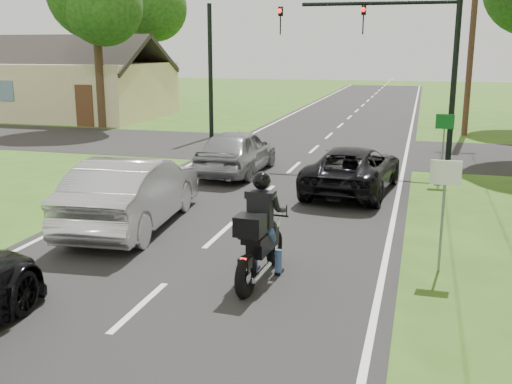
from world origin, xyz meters
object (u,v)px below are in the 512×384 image
at_px(silver_suv, 237,151).
at_px(sign_green, 444,131).
at_px(traffic_signal, 401,46).
at_px(utility_pole_far, 473,25).
at_px(dark_suv, 353,169).
at_px(silver_sedan, 133,192).
at_px(sign_white, 445,189).
at_px(motorcycle_rider, 260,239).

relative_size(silver_suv, sign_green, 2.07).
height_order(traffic_signal, sign_green, traffic_signal).
relative_size(traffic_signal, utility_pole_far, 0.64).
height_order(dark_suv, silver_sedan, silver_sedan).
height_order(sign_white, sign_green, same).
bearing_deg(dark_suv, silver_sedan, 52.42).
relative_size(motorcycle_rider, dark_suv, 0.49).
relative_size(silver_sedan, traffic_signal, 0.79).
relative_size(dark_suv, sign_green, 2.24).
bearing_deg(utility_pole_far, dark_suv, -106.31).
relative_size(motorcycle_rider, silver_suv, 0.53).
bearing_deg(traffic_signal, sign_white, -82.95).
distance_m(silver_suv, sign_white, 9.85).
height_order(silver_sedan, silver_suv, silver_sedan).
bearing_deg(silver_sedan, sign_white, 165.60).
bearing_deg(sign_white, traffic_signal, 97.05).
xyz_separation_m(silver_suv, traffic_signal, (4.95, 3.50, 3.38)).
distance_m(motorcycle_rider, silver_suv, 9.43).
relative_size(silver_suv, sign_white, 2.07).
distance_m(traffic_signal, sign_green, 4.24).
bearing_deg(traffic_signal, dark_suv, -100.72).
relative_size(utility_pole_far, sign_white, 4.71).
xyz_separation_m(motorcycle_rider, silver_sedan, (-3.73, 2.46, 0.05)).
bearing_deg(utility_pole_far, sign_white, -94.51).
bearing_deg(traffic_signal, motorcycle_rider, -98.07).
distance_m(silver_suv, sign_green, 6.58).
bearing_deg(sign_green, dark_suv, -141.19).
xyz_separation_m(silver_sedan, traffic_signal, (5.49, 9.92, 3.30)).
relative_size(silver_sedan, silver_suv, 1.14).
xyz_separation_m(dark_suv, utility_pole_far, (3.82, 13.04, 4.41)).
bearing_deg(silver_suv, sign_white, 131.18).
relative_size(motorcycle_rider, silver_sedan, 0.47).
relative_size(motorcycle_rider, sign_white, 1.11).
xyz_separation_m(sign_white, sign_green, (0.20, 8.00, 0.00)).
bearing_deg(utility_pole_far, silver_sedan, -114.98).
height_order(utility_pole_far, sign_white, utility_pole_far).
relative_size(utility_pole_far, sign_green, 4.71).
bearing_deg(silver_sedan, sign_green, -140.87).
xyz_separation_m(silver_sedan, sign_white, (6.85, -1.10, 0.76)).
height_order(dark_suv, traffic_signal, traffic_signal).
xyz_separation_m(silver_suv, utility_pole_far, (7.81, 11.50, 4.32)).
bearing_deg(utility_pole_far, motorcycle_rider, -102.77).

